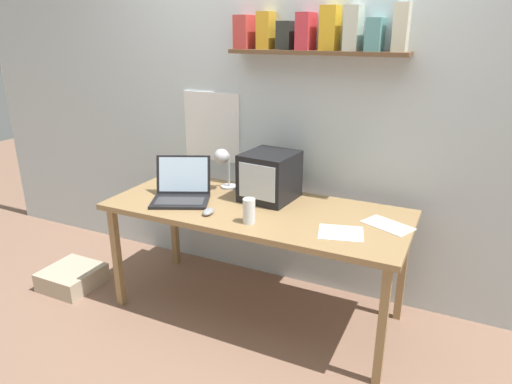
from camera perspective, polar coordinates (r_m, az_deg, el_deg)
name	(u,v)px	position (r m, az deg, el deg)	size (l,w,h in m)	color
ground_plane	(256,310)	(3.15, 0.00, -14.57)	(12.00, 12.00, 0.00)	#8D6954
back_wall	(290,103)	(3.12, 4.27, 11.07)	(5.60, 0.24, 2.60)	silver
corner_desk	(256,216)	(2.83, 0.00, -2.97)	(1.85, 0.77, 0.74)	#9C7A4D
crt_monitor	(270,176)	(2.90, 1.71, 1.99)	(0.34, 0.36, 0.30)	black
laptop	(182,189)	(2.96, -9.27, 0.33)	(0.45, 0.44, 0.26)	black
desk_lamp	(223,161)	(3.06, -4.14, 3.83)	(0.13, 0.17, 0.29)	silver
juice_glass	(249,212)	(2.56, -0.87, -2.53)	(0.07, 0.07, 0.14)	white
computer_mouse	(208,212)	(2.71, -5.97, -2.45)	(0.08, 0.11, 0.03)	gray
printed_handout	(388,225)	(2.65, 16.16, -4.02)	(0.31, 0.25, 0.00)	silver
loose_paper_near_laptop	(341,233)	(2.50, 10.55, -5.04)	(0.28, 0.25, 0.00)	white
loose_paper_near_monitor	(185,186)	(3.22, -8.83, 0.78)	(0.27, 0.25, 0.00)	white
floor_cushion	(72,277)	(3.64, -22.00, -9.86)	(0.37, 0.37, 0.14)	#BEAD92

